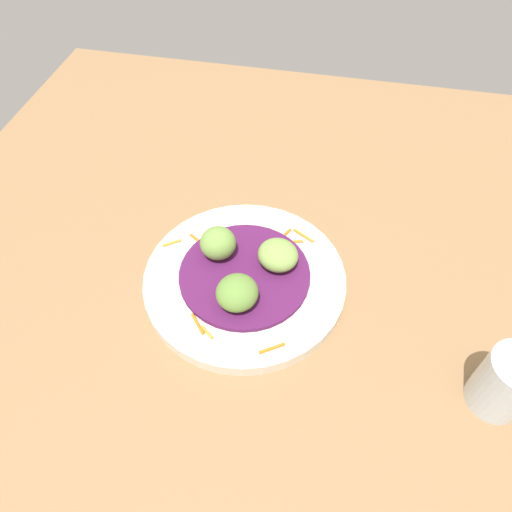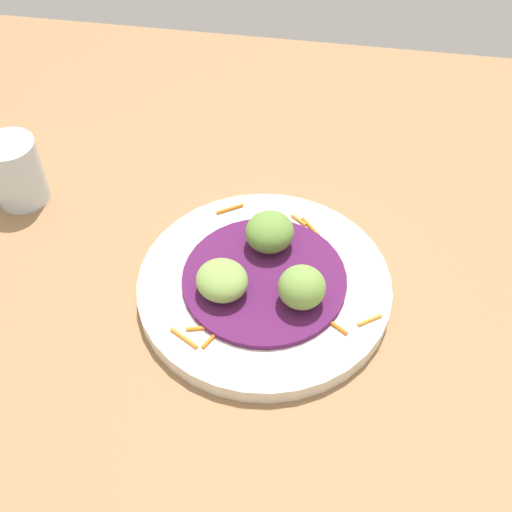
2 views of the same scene
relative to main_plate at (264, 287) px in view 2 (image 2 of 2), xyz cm
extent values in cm
cube|color=#936D47|center=(2.56, -2.32, -1.96)|extent=(110.00, 110.00, 2.00)
cylinder|color=silver|center=(0.00, 0.00, 0.00)|extent=(27.74, 27.74, 1.92)
cylinder|color=#51194C|center=(0.00, 0.00, 1.31)|extent=(17.91, 17.91, 0.70)
cylinder|color=orange|center=(8.63, -4.27, 1.16)|extent=(2.13, 1.37, 0.40)
cylinder|color=orange|center=(-9.71, 2.63, 1.16)|extent=(1.67, 1.99, 0.40)
cylinder|color=orange|center=(5.00, 8.41, 1.16)|extent=(1.60, 2.16, 0.40)
cylinder|color=orange|center=(7.40, -5.79, 1.16)|extent=(0.99, 2.37, 0.40)
cylinder|color=orange|center=(3.53, 11.58, 1.16)|extent=(1.93, 2.53, 0.40)
cylinder|color=orange|center=(8.80, -6.87, 1.16)|extent=(2.13, 3.29, 0.40)
cylinder|color=orange|center=(-8.79, 4.10, 1.16)|extent=(2.73, 2.47, 0.40)
cylinder|color=orange|center=(-10.25, -5.72, 1.16)|extent=(2.17, 3.07, 0.40)
ellipsoid|color=olive|center=(-4.82, -0.16, 3.72)|extent=(7.63, 7.61, 4.12)
ellipsoid|color=#84A851|center=(2.55, -4.09, 3.40)|extent=(7.41, 7.50, 3.49)
ellipsoid|color=#759E47|center=(2.27, 4.25, 3.89)|extent=(5.94, 6.00, 4.46)
cylinder|color=silver|center=(-10.33, -32.07, 3.31)|extent=(6.39, 6.39, 8.54)
camera|label=1|loc=(-37.90, -9.47, 52.71)|focal=33.21mm
camera|label=2|loc=(45.98, 6.47, 57.66)|focal=47.25mm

